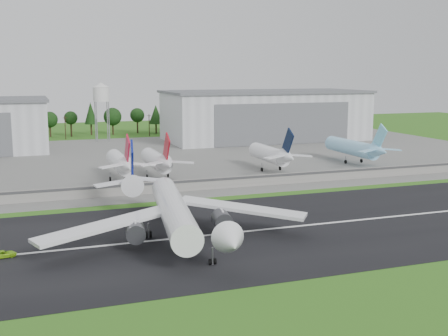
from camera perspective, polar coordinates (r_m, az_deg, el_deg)
name	(u,v)px	position (r m, az deg, el deg)	size (l,w,h in m)	color
ground	(251,246)	(113.42, 2.79, -7.96)	(600.00, 600.00, 0.00)	#255D16
runway	(234,233)	(122.31, 1.00, -6.60)	(320.00, 60.00, 0.10)	black
runway_centerline	(234,233)	(122.29, 1.00, -6.58)	(220.00, 1.00, 0.02)	white
apron	(137,159)	(226.36, -8.80, 0.87)	(320.00, 150.00, 0.10)	slate
blast_fence	(180,186)	(163.57, -4.53, -1.81)	(240.00, 0.61, 3.50)	gray
hangar_east	(265,115)	(290.03, 4.18, 5.38)	(102.00, 47.00, 25.20)	silver
water_tower	(101,92)	(287.37, -12.38, 7.52)	(8.40, 8.40, 29.40)	#99999E
utility_poles	(109,138)	(304.68, -11.64, 3.03)	(230.00, 3.00, 12.00)	black
treeline	(105,135)	(319.45, -12.01, 3.31)	(320.00, 16.00, 22.00)	black
main_airliner	(174,217)	(116.77, -5.06, -4.96)	(56.69, 59.20, 18.17)	white
ground_vehicle	(3,254)	(114.06, -21.50, -8.14)	(2.19, 4.74, 1.32)	#89CB17
parked_jet_red_a	(121,163)	(180.89, -10.39, 0.52)	(7.36, 31.29, 16.51)	white
parked_jet_red_b	(158,161)	(183.12, -6.70, 0.73)	(7.36, 31.29, 16.52)	white
parked_jet_navy	(273,155)	(196.07, 4.99, 1.37)	(7.36, 31.29, 16.59)	white
parked_jet_skyblue	(356,148)	(218.00, 13.28, 2.00)	(7.36, 37.29, 16.69)	#92D5FC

